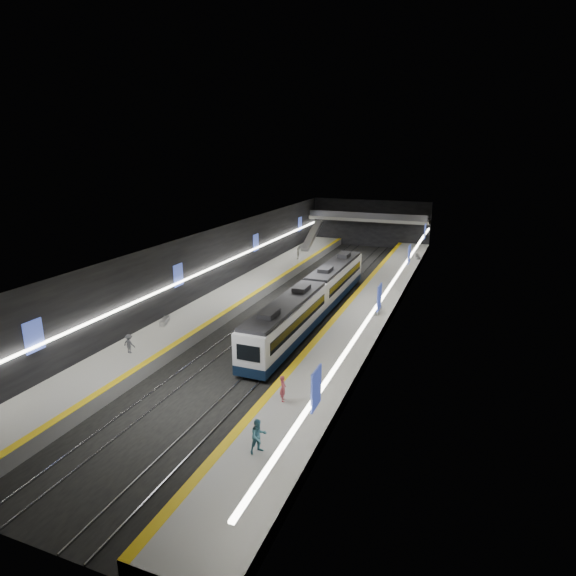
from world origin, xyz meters
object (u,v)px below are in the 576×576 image
at_px(bench_left_near, 164,321).
at_px(escalator, 312,236).
at_px(train, 314,297).
at_px(bench_right_far, 418,257).
at_px(passenger_right_a, 283,389).
at_px(passenger_left_b, 129,344).
at_px(passenger_right_b, 258,436).
at_px(passenger_left_a, 298,254).
at_px(bench_right_near, 377,310).
at_px(bench_left_far, 301,247).

bearing_deg(bench_left_near, escalator, 67.79).
xyz_separation_m(train, bench_left_near, (-11.46, -9.11, -0.98)).
height_order(bench_left_near, bench_right_far, bench_right_far).
height_order(bench_right_far, passenger_right_a, passenger_right_a).
distance_m(passenger_right_a, passenger_left_b, 14.25).
distance_m(passenger_right_b, passenger_left_a, 45.79).
bearing_deg(bench_right_near, bench_right_far, 90.24).
bearing_deg(bench_left_near, bench_left_far, 69.82).
xyz_separation_m(bench_left_far, bench_right_near, (17.53, -26.59, 0.02)).
bearing_deg(passenger_right_a, bench_left_far, -4.97).
bearing_deg(escalator, bench_left_far, -135.47).
xyz_separation_m(bench_right_far, passenger_left_b, (-17.05, -42.66, 0.53)).
bearing_deg(train, passenger_left_b, -122.70).
bearing_deg(bench_left_far, escalator, 32.73).
distance_m(bench_right_near, passenger_left_a, 24.34).
relative_size(bench_left_near, bench_right_near, 0.87).
bearing_deg(passenger_left_b, bench_right_near, -133.16).
bearing_deg(passenger_left_b, passenger_right_a, 170.96).
height_order(train, passenger_left_a, train).
relative_size(bench_left_far, passenger_right_a, 1.06).
bearing_deg(bench_left_near, train, 18.47).
bearing_deg(passenger_right_a, passenger_left_b, 56.45).
bearing_deg(bench_right_near, passenger_left_a, 130.85).
relative_size(escalator, bench_left_near, 4.62).
relative_size(bench_right_near, bench_right_far, 1.00).
xyz_separation_m(train, bench_right_near, (6.18, 1.04, -0.95)).
bearing_deg(passenger_left_b, bench_left_far, -87.26).
relative_size(train, bench_right_far, 15.02).
bearing_deg(passenger_right_a, passenger_right_b, 165.06).
height_order(escalator, bench_right_near, escalator).
height_order(bench_right_near, bench_right_far, same).
distance_m(passenger_right_a, passenger_left_a, 40.32).
distance_m(passenger_right_b, passenger_left_b, 16.86).
relative_size(train, passenger_right_a, 17.27).
xyz_separation_m(bench_left_near, passenger_left_a, (2.38, 29.10, 0.62)).
xyz_separation_m(train, passenger_left_b, (-10.06, -15.67, -0.42)).
height_order(bench_right_near, passenger_right_a, passenger_right_a).
relative_size(train, passenger_right_b, 15.49).
height_order(train, bench_left_near, train).
xyz_separation_m(bench_right_far, passenger_right_a, (-3.01, -45.15, 0.63)).
xyz_separation_m(passenger_right_a, passenger_left_b, (-14.03, 2.49, -0.09)).
bearing_deg(passenger_right_b, bench_right_far, 35.97).
distance_m(escalator, passenger_left_a, 9.08).
height_order(bench_right_near, passenger_left_a, passenger_left_a).
bearing_deg(bench_right_near, train, -168.48).
xyz_separation_m(bench_left_far, bench_right_far, (18.33, -0.64, 0.02)).
bearing_deg(train, passenger_right_b, -78.54).
relative_size(bench_right_far, passenger_left_a, 1.20).
height_order(escalator, passenger_left_a, escalator).
xyz_separation_m(bench_right_near, passenger_right_a, (-2.21, -19.20, 0.62)).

